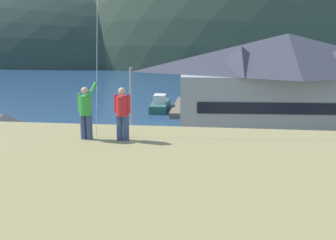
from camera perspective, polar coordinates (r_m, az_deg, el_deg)
name	(u,v)px	position (r m, az deg, el deg)	size (l,w,h in m)	color
ground_plane	(167,225)	(24.27, -0.08, -14.25)	(600.00, 600.00, 0.00)	#66604C
parking_lot_pad	(176,190)	(28.77, 1.13, -9.65)	(40.00, 20.00, 0.10)	gray
bay_water	(204,83)	(82.24, 4.95, 5.07)	(360.00, 84.00, 0.03)	navy
far_hill_west_ridge	(66,60)	(143.45, -13.86, 8.04)	(120.82, 63.97, 60.59)	#2D3D33
far_hill_east_peak	(237,62)	(131.46, 9.56, 7.83)	(113.88, 67.79, 90.73)	#3D4C38
far_hill_center_saddle	(258,63)	(130.86, 12.29, 7.69)	(133.10, 50.82, 66.69)	#2D3D33
harbor_lodge	(285,81)	(44.25, 15.89, 5.13)	(23.19, 11.06, 10.33)	#999E99
storage_shed_near_lot	(7,151)	(29.96, -21.30, -4.00)	(5.52, 5.54, 5.45)	#338475
wharf_dock	(186,107)	(56.07, 2.47, 1.81)	(3.20, 12.11, 0.70)	#70604C
moored_boat_wharfside	(160,105)	(55.65, -1.10, 2.13)	(2.36, 6.87, 2.16)	#23564C
moored_boat_outer_mooring	(213,107)	(54.49, 6.18, 1.82)	(3.22, 8.12, 2.16)	silver
parked_car_corner_spot	(103,200)	(25.05, -8.89, -10.82)	(4.27, 2.20, 1.82)	black
parked_car_lone_by_shed	(202,173)	(29.02, 4.76, -7.34)	(4.35, 2.37, 1.82)	#B28923
parked_car_front_row_red	(115,162)	(31.60, -7.32, -5.70)	(4.27, 2.20, 1.82)	#B28923
parking_light_pole	(131,109)	(33.37, -5.12, 1.48)	(0.24, 0.78, 7.73)	#ADADB2
person_kite_flyer	(86,111)	(13.78, -11.27, 1.25)	(0.59, 0.63, 1.86)	#384770
person_companion	(122,112)	(13.47, -6.31, 1.09)	(0.55, 0.40, 1.74)	#384770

